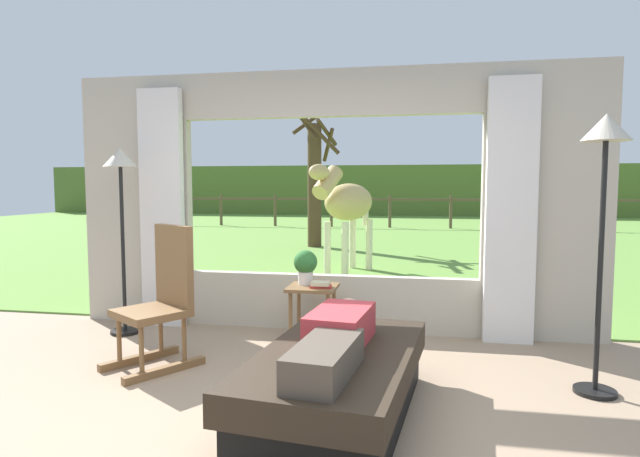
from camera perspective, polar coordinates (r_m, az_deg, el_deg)
The scene contains 17 objects.
ground_plane at distance 3.28m, azimuth -6.06°, elevation -21.32°, with size 12.00×12.00×0.00m, color gray.
back_wall_with_window at distance 5.16m, azimuth 0.92°, elevation 2.62°, with size 5.20×0.12×2.55m.
curtain_panel_left at distance 5.56m, azimuth -16.80°, elevation 2.06°, with size 0.44×0.10×2.40m, color silver.
curtain_panel_right at distance 5.02m, azimuth 20.04°, elevation 1.72°, with size 0.44×0.10×2.40m, color silver.
outdoor_pasture_lawn at distance 16.07m, azimuth 7.28°, elevation -0.43°, with size 36.00×21.68×0.02m, color olive.
distant_hill_ridge at distance 25.84m, azimuth 8.48°, elevation 4.12°, with size 36.00×2.00×2.40m, color #546E2E.
recliner_sofa at distance 3.39m, azimuth 1.86°, elevation -16.32°, with size 1.10×1.80×0.42m.
reclining_person at distance 3.25m, azimuth 1.75°, elevation -11.64°, with size 0.41×1.44×0.22m.
rocking_chair at distance 4.39m, azimuth -16.76°, elevation -7.22°, with size 0.76×0.82×1.12m.
side_table at distance 4.84m, azimuth -0.80°, elevation -7.35°, with size 0.44×0.44×0.52m.
potted_plant at distance 4.86m, azimuth -1.59°, elevation -3.97°, with size 0.22×0.22×0.32m.
book_stack at distance 4.74m, azimuth 0.07°, elevation -6.13°, with size 0.20×0.14×0.05m.
floor_lamp_left at distance 5.36m, azimuth -20.83°, elevation 4.51°, with size 0.32×0.32×1.79m.
floor_lamp_right at distance 4.00m, azimuth 28.55°, elevation 5.68°, with size 0.32×0.32×1.91m.
horse at distance 8.45m, azimuth 2.91°, elevation 2.79°, with size 1.00×1.80×1.73m.
pasture_tree at distance 12.10m, azimuth -0.59°, elevation 5.48°, with size 1.24×1.21×3.35m.
pasture_fence_line at distance 17.82m, azimuth 7.61°, elevation 2.43°, with size 16.10×0.10×1.10m.
Camera 1 is at (0.84, -2.82, 1.44)m, focal length 29.42 mm.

